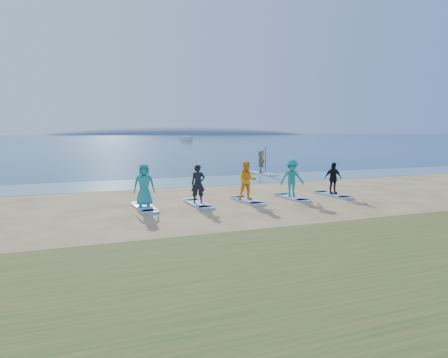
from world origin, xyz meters
name	(u,v)px	position (x,y,z in m)	size (l,w,h in m)	color
ground	(239,212)	(0.00, 0.00, 0.00)	(600.00, 600.00, 0.00)	tan
shallow_water	(168,183)	(0.00, 10.50, 0.01)	(600.00, 600.00, 0.00)	teal
ocean	(62,139)	(0.00, 160.00, 0.01)	(600.00, 600.00, 0.00)	navy
island_ridge	(188,135)	(95.00, 300.00, 0.00)	(220.00, 56.00, 18.00)	slate
paddleboard	(261,173)	(7.76, 12.97, 0.06)	(0.70, 3.00, 0.12)	silver
paddleboarder	(261,162)	(7.76, 12.97, 0.94)	(1.51, 0.48, 1.63)	tan
boat_offshore_b	(186,141)	(33.83, 112.72, 0.00)	(1.79, 5.36, 1.48)	silver
surfboard_0	(145,207)	(-3.29, 2.17, 0.04)	(0.70, 2.20, 0.09)	#92AFE3
student_0	(144,185)	(-3.29, 2.17, 0.98)	(0.87, 0.56, 1.77)	teal
surfboard_1	(198,204)	(-0.93, 2.17, 0.04)	(0.70, 2.20, 0.09)	#92AFE3
student_1	(198,184)	(-0.93, 2.17, 0.92)	(0.61, 0.40, 1.66)	black
surfboard_2	(247,201)	(1.42, 2.17, 0.04)	(0.70, 2.20, 0.09)	#92AFE3
student_2	(247,181)	(1.42, 2.17, 0.96)	(0.84, 0.66, 1.73)	#FFA21A
surfboard_3	(292,197)	(3.77, 2.17, 0.04)	(0.70, 2.20, 0.09)	#92AFE3
student_3	(292,178)	(3.77, 2.17, 0.97)	(1.14, 0.65, 1.76)	teal
surfboard_4	(333,195)	(6.12, 2.17, 0.04)	(0.70, 2.20, 0.09)	#92AFE3
student_4	(333,178)	(6.12, 2.17, 0.87)	(0.91, 0.38, 1.56)	black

